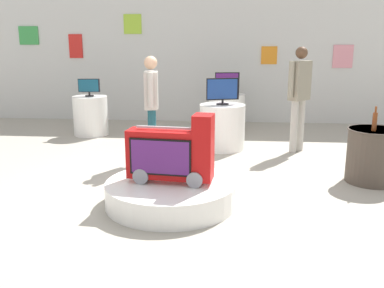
{
  "coord_description": "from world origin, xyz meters",
  "views": [
    {
      "loc": [
        0.64,
        -5.16,
        1.84
      ],
      "look_at": [
        0.19,
        -0.32,
        0.66
      ],
      "focal_mm": 39.38,
      "sensor_mm": 36.0,
      "label": 1
    }
  ],
  "objects": [
    {
      "name": "tv_on_center_rear",
      "position": [
        -2.17,
        3.03,
        0.98
      ],
      "size": [
        0.43,
        0.17,
        0.35
      ],
      "color": "black",
      "rests_on": "display_pedestal_center_rear"
    },
    {
      "name": "back_wall_display",
      "position": [
        -0.0,
        4.79,
        1.47
      ],
      "size": [
        12.83,
        0.13,
        2.94
      ],
      "color": "silver",
      "rests_on": "ground"
    },
    {
      "name": "display_pedestal_center_rear",
      "position": [
        -2.17,
        3.03,
        0.39
      ],
      "size": [
        0.69,
        0.69,
        0.79
      ],
      "primitive_type": "cylinder",
      "color": "white",
      "rests_on": "ground"
    },
    {
      "name": "shopper_browsing_rear",
      "position": [
        -0.56,
        1.15,
        0.96
      ],
      "size": [
        0.25,
        0.55,
        1.64
      ],
      "color": "#194751",
      "rests_on": "ground"
    },
    {
      "name": "display_pedestal_right_rear",
      "position": [
        0.57,
        3.65,
        0.39
      ],
      "size": [
        0.75,
        0.75,
        0.79
      ],
      "primitive_type": "cylinder",
      "color": "white",
      "rests_on": "ground"
    },
    {
      "name": "side_table_round",
      "position": [
        2.55,
        0.45,
        0.37
      ],
      "size": [
        0.69,
        0.69,
        0.73
      ],
      "color": "#4C4238",
      "rests_on": "ground"
    },
    {
      "name": "novelty_firetruck_tv",
      "position": [
        -0.01,
        -0.6,
        0.6
      ],
      "size": [
        1.0,
        0.42,
        0.8
      ],
      "color": "gray",
      "rests_on": "main_display_pedestal"
    },
    {
      "name": "ground_plane",
      "position": [
        0.0,
        0.0,
        0.0
      ],
      "size": [
        30.0,
        30.0,
        0.0
      ],
      "primitive_type": "plane",
      "color": "#A8A091"
    },
    {
      "name": "tv_on_right_rear",
      "position": [
        0.56,
        3.64,
        1.04
      ],
      "size": [
        0.5,
        0.19,
        0.45
      ],
      "color": "black",
      "rests_on": "display_pedestal_right_rear"
    },
    {
      "name": "shopper_browsing_near_truck",
      "position": [
        1.79,
        2.04,
        1.04
      ],
      "size": [
        0.41,
        0.43,
        1.77
      ],
      "color": "#B2ADA3",
      "rests_on": "ground"
    },
    {
      "name": "tv_on_left_rear",
      "position": [
        0.5,
        2.11,
        1.03
      ],
      "size": [
        0.56,
        0.22,
        0.46
      ],
      "color": "black",
      "rests_on": "display_pedestal_left_rear"
    },
    {
      "name": "display_pedestal_left_rear",
      "position": [
        0.5,
        2.11,
        0.39
      ],
      "size": [
        0.79,
        0.79,
        0.79
      ],
      "primitive_type": "cylinder",
      "color": "white",
      "rests_on": "ground"
    },
    {
      "name": "bottle_on_side_table",
      "position": [
        2.48,
        0.33,
        0.86
      ],
      "size": [
        0.06,
        0.06,
        0.32
      ],
      "color": "brown",
      "rests_on": "side_table_round"
    },
    {
      "name": "main_display_pedestal",
      "position": [
        -0.03,
        -0.59,
        0.14
      ],
      "size": [
        1.51,
        1.51,
        0.27
      ],
      "primitive_type": "cylinder",
      "color": "white",
      "rests_on": "ground"
    }
  ]
}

